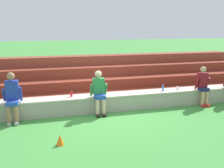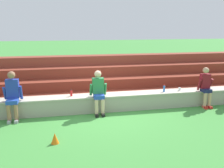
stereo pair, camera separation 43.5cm
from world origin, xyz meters
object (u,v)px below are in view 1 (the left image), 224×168
Objects in this scene: plastic_cup_middle at (178,88)px; sports_cone at (60,140)px; person_center at (99,91)px; water_bottle_near_right at (163,88)px; water_bottle_near_left at (71,94)px; person_right_of_center at (203,85)px; person_left_of_center at (12,96)px.

plastic_cup_middle reaches higher than sports_cone.
person_center is 5.73× the size of water_bottle_near_right.
sports_cone is (-3.61, -2.05, -0.52)m from water_bottle_near_right.
person_center is 6.60× the size of water_bottle_near_left.
person_right_of_center reaches higher than water_bottle_near_left.
water_bottle_near_right is 0.93× the size of sports_cone.
water_bottle_near_left is 0.81× the size of sports_cone.
person_left_of_center is 14.03× the size of plastic_cup_middle.
person_center reaches higher than plastic_cup_middle.
person_right_of_center is 5.36m from sports_cone.
water_bottle_near_right reaches higher than plastic_cup_middle.
plastic_cup_middle is (3.73, -0.04, -0.05)m from water_bottle_near_left.
person_right_of_center is 13.26× the size of plastic_cup_middle.
person_center is 2.31m from water_bottle_near_right.
water_bottle_near_right is at bearing -175.55° from plastic_cup_middle.
person_left_of_center is 5.61× the size of sports_cone.
water_bottle_near_right is at bearing 2.50° from person_left_of_center.
water_bottle_near_right is at bearing 5.55° from person_center.
water_bottle_near_left is 3.73m from plastic_cup_middle.
water_bottle_near_left is at bearing 159.63° from person_center.
water_bottle_near_right is at bearing 169.77° from person_right_of_center.
water_bottle_near_left is at bearing 179.36° from plastic_cup_middle.
person_left_of_center reaches higher than water_bottle_near_left.
plastic_cup_middle is 4.73m from sports_cone.
water_bottle_near_right is (4.85, 0.21, -0.13)m from person_left_of_center.
sports_cone is (-1.32, -1.83, -0.62)m from person_center.
water_bottle_near_left is 2.25m from sports_cone.
person_center is 0.90m from water_bottle_near_left.
person_left_of_center is 2.55m from person_center.
water_bottle_near_right is 2.34× the size of plastic_cup_middle.
person_right_of_center is at bearing -20.39° from plastic_cup_middle.
plastic_cup_middle is (0.60, 0.05, -0.06)m from water_bottle_near_right.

